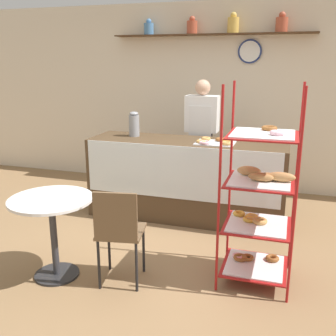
{
  "coord_description": "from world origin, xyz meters",
  "views": [
    {
      "loc": [
        1.18,
        -3.3,
        1.89
      ],
      "look_at": [
        0.0,
        0.4,
        0.82
      ],
      "focal_mm": 42.0,
      "sensor_mm": 36.0,
      "label": 1
    }
  ],
  "objects_px": {
    "person_worker": "(202,138)",
    "donut_tray_counter": "(215,142)",
    "pastry_rack": "(259,200)",
    "coffee_carafe": "(134,124)",
    "cafe_chair": "(119,227)",
    "cafe_table": "(52,218)"
  },
  "relations": [
    {
      "from": "person_worker",
      "to": "cafe_table",
      "type": "distance_m",
      "value": 2.38
    },
    {
      "from": "person_worker",
      "to": "coffee_carafe",
      "type": "height_order",
      "value": "person_worker"
    },
    {
      "from": "person_worker",
      "to": "cafe_chair",
      "type": "xyz_separation_m",
      "value": [
        -0.2,
        -2.18,
        -0.36
      ]
    },
    {
      "from": "person_worker",
      "to": "coffee_carafe",
      "type": "relative_size",
      "value": 5.36
    },
    {
      "from": "person_worker",
      "to": "coffee_carafe",
      "type": "xyz_separation_m",
      "value": [
        -0.77,
        -0.43,
        0.22
      ]
    },
    {
      "from": "pastry_rack",
      "to": "cafe_chair",
      "type": "xyz_separation_m",
      "value": [
        -1.1,
        -0.47,
        -0.2
      ]
    },
    {
      "from": "cafe_table",
      "to": "coffee_carafe",
      "type": "distance_m",
      "value": 1.86
    },
    {
      "from": "person_worker",
      "to": "cafe_table",
      "type": "height_order",
      "value": "person_worker"
    },
    {
      "from": "cafe_chair",
      "to": "donut_tray_counter",
      "type": "height_order",
      "value": "donut_tray_counter"
    },
    {
      "from": "pastry_rack",
      "to": "person_worker",
      "type": "distance_m",
      "value": 1.94
    },
    {
      "from": "cafe_table",
      "to": "cafe_chair",
      "type": "xyz_separation_m",
      "value": [
        0.62,
        0.03,
        -0.02
      ]
    },
    {
      "from": "pastry_rack",
      "to": "coffee_carafe",
      "type": "height_order",
      "value": "pastry_rack"
    },
    {
      "from": "cafe_table",
      "to": "coffee_carafe",
      "type": "bearing_deg",
      "value": 88.31
    },
    {
      "from": "person_worker",
      "to": "donut_tray_counter",
      "type": "relative_size",
      "value": 3.74
    },
    {
      "from": "person_worker",
      "to": "cafe_chair",
      "type": "height_order",
      "value": "person_worker"
    },
    {
      "from": "pastry_rack",
      "to": "cafe_table",
      "type": "distance_m",
      "value": 1.8
    },
    {
      "from": "person_worker",
      "to": "cafe_chair",
      "type": "relative_size",
      "value": 1.88
    },
    {
      "from": "cafe_chair",
      "to": "coffee_carafe",
      "type": "height_order",
      "value": "coffee_carafe"
    },
    {
      "from": "cafe_table",
      "to": "coffee_carafe",
      "type": "height_order",
      "value": "coffee_carafe"
    },
    {
      "from": "coffee_carafe",
      "to": "person_worker",
      "type": "bearing_deg",
      "value": 29.49
    },
    {
      "from": "pastry_rack",
      "to": "cafe_table",
      "type": "bearing_deg",
      "value": -163.82
    },
    {
      "from": "person_worker",
      "to": "donut_tray_counter",
      "type": "xyz_separation_m",
      "value": [
        0.29,
        -0.57,
        0.09
      ]
    }
  ]
}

